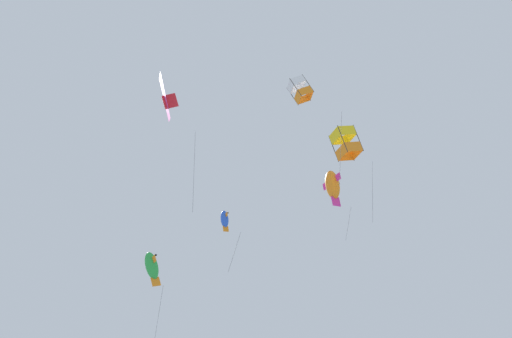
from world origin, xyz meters
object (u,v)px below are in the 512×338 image
Objects in this scene: kite_fish_low_drifter at (152,266)px; kite_box_far_centre at (346,143)px; kite_box_upper_right at (301,91)px; kite_fish_highest at (225,219)px; kite_fish_near_right at (332,185)px; kite_delta_mid_left at (166,98)px.

kite_box_far_centre reaches higher than kite_fish_low_drifter.
kite_fish_highest is at bearing -165.54° from kite_box_upper_right.
kite_fish_low_drifter is 0.93× the size of kite_fish_near_right.
kite_fish_highest is 0.59× the size of kite_box_upper_right.
kite_box_upper_right reaches higher than kite_fish_highest.
kite_box_far_centre is 0.82× the size of kite_delta_mid_left.
kite_delta_mid_left is (-10.79, -4.50, -0.23)m from kite_box_far_centre.
kite_box_far_centre reaches higher than kite_delta_mid_left.
kite_fish_highest is 0.49× the size of kite_delta_mid_left.
kite_box_far_centre is 0.99× the size of kite_box_upper_right.
kite_fish_near_right is at bearing 129.98° from kite_delta_mid_left.
kite_fish_highest is 5.24m from kite_fish_low_drifter.
kite_box_far_centre is 3.98m from kite_fish_near_right.
kite_delta_mid_left is at bearing -81.86° from kite_fish_near_right.
kite_box_upper_right reaches higher than kite_fish_low_drifter.
kite_box_upper_right is at bearing 64.41° from kite_delta_mid_left.
kite_fish_near_right is at bearing 157.39° from kite_box_upper_right.
kite_fish_near_right is (7.06, 2.51, 4.02)m from kite_fish_highest.
kite_box_upper_right is 1.32× the size of kite_fish_near_right.
kite_box_far_centre is 9.19m from kite_box_upper_right.
kite_box_far_centre reaches higher than kite_fish_highest.
kite_box_upper_right is 8.36m from kite_delta_mid_left.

